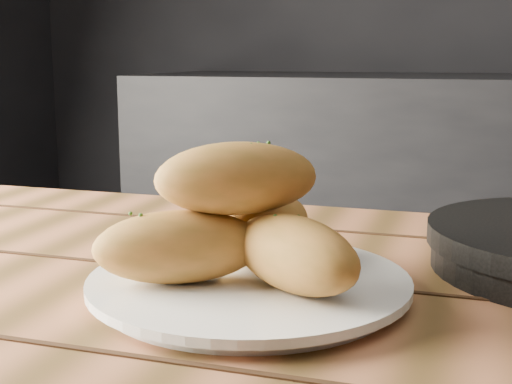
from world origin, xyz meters
name	(u,v)px	position (x,y,z in m)	size (l,w,h in m)	color
plate	(249,285)	(-0.61, 0.19, 0.76)	(0.28, 0.28, 0.02)	white
bread_rolls	(242,226)	(-0.62, 0.18, 0.81)	(0.26, 0.22, 0.12)	#AF6E30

